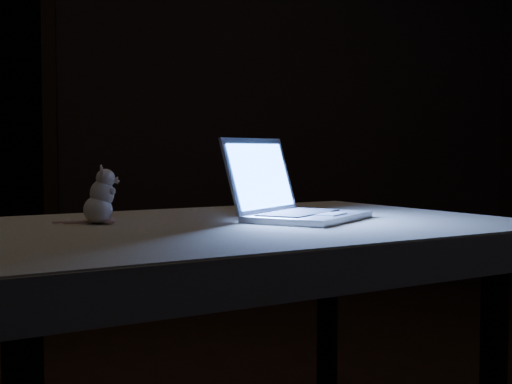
{
  "coord_description": "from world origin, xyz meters",
  "views": [
    {
      "loc": [
        -0.14,
        -2.03,
        0.87
      ],
      "look_at": [
        0.16,
        -0.28,
        0.77
      ],
      "focal_mm": 52.0,
      "sensor_mm": 36.0,
      "label": 1
    }
  ],
  "objects": [
    {
      "name": "back_wall",
      "position": [
        0.0,
        2.5,
        1.3
      ],
      "size": [
        4.5,
        0.04,
        2.6
      ],
      "primitive_type": "cube",
      "color": "black",
      "rests_on": "ground"
    },
    {
      "name": "table",
      "position": [
        0.08,
        -0.33,
        0.35
      ],
      "size": [
        1.51,
        1.26,
        0.69
      ],
      "primitive_type": null,
      "rotation": [
        0.0,
        0.0,
        0.4
      ],
      "color": "black",
      "rests_on": "floor"
    },
    {
      "name": "tablecloth",
      "position": [
        0.0,
        -0.28,
        0.65
      ],
      "size": [
        1.65,
        1.56,
        0.09
      ],
      "primitive_type": null,
      "rotation": [
        0.0,
        0.0,
        0.65
      ],
      "color": "beige",
      "rests_on": "table"
    },
    {
      "name": "laptop",
      "position": [
        0.29,
        -0.28,
        0.8
      ],
      "size": [
        0.4,
        0.4,
        0.21
      ],
      "primitive_type": null,
      "rotation": [
        0.0,
        0.0,
        0.9
      ],
      "color": "silver",
      "rests_on": "tablecloth"
    },
    {
      "name": "plush_mouse",
      "position": [
        -0.21,
        -0.29,
        0.76
      ],
      "size": [
        0.14,
        0.14,
        0.13
      ],
      "primitive_type": null,
      "rotation": [
        0.0,
        0.0,
        0.89
      ],
      "color": "white",
      "rests_on": "tablecloth"
    }
  ]
}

